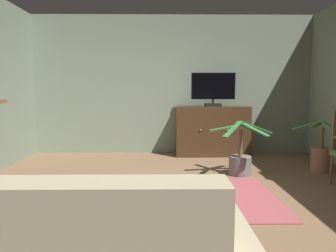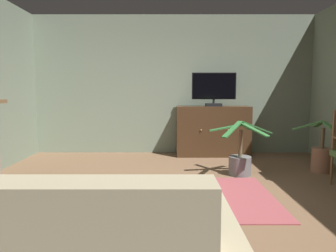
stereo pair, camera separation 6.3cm
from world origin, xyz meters
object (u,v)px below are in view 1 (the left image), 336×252
Objects in this scene: television at (213,88)px; potted_plant_tall_palm_by_window at (240,161)px; tv_remote at (142,186)px; tv_cabinet at (212,132)px; coffee_table at (149,188)px; cat at (61,200)px; folded_newspaper at (138,181)px; potted_plant_leafy_by_curtain at (321,157)px.

potted_plant_tall_palm_by_window is (0.21, -1.43, -1.12)m from television.
tv_remote is 2.41m from potted_plant_tall_palm_by_window.
coffee_table is (-1.11, -3.32, -0.10)m from tv_cabinet.
cat is (-2.32, -1.38, -0.12)m from potted_plant_tall_palm_by_window.
cat is at bearing 134.22° from folded_newspaper.
potted_plant_leafy_by_curtain is at bearing 23.17° from cat.
cat is at bearing 155.93° from coffee_table.
folded_newspaper is (-1.23, -3.21, -0.91)m from television.
tv_remote reaches higher than coffee_table.
television is 3.55m from folded_newspaper.
tv_cabinet is 2.05m from potted_plant_leafy_by_curtain.
potted_plant_tall_palm_by_window reaches higher than folded_newspaper.
television reaches higher than cat.
tv_cabinet reaches higher than tv_remote.
folded_newspaper is at bearing 128.63° from tv_remote.
potted_plant_leafy_by_curtain is at bearing 8.15° from potted_plant_tall_palm_by_window.
television is at bearing -90.00° from tv_cabinet.
tv_cabinet is at bearing 47.58° from folded_newspaper.
tv_remote is at bearing -108.71° from tv_cabinet.
tv_cabinet is 3.50m from coffee_table.
potted_plant_leafy_by_curtain is at bearing -39.47° from tv_cabinet.
television is 3.58m from coffee_table.
tv_cabinet reaches higher than cat.
tv_cabinet is 1.74× the size of potted_plant_leafy_by_curtain.
coffee_table is at bearing -108.48° from tv_cabinet.
television is at bearing 71.24° from coffee_table.
tv_cabinet is 1.52m from potted_plant_tall_palm_by_window.
tv_cabinet is at bearing 140.53° from potted_plant_leafy_by_curtain.
tv_cabinet is 4.86× the size of folded_newspaper.
coffee_table is 6.13× the size of tv_remote.
tv_remote is 0.20m from folded_newspaper.
television is 3.71m from tv_remote.
potted_plant_tall_palm_by_window is (1.44, 1.77, -0.21)m from folded_newspaper.
potted_plant_leafy_by_curtain is 4.01m from cat.
television is 0.83× the size of coffee_table.
folded_newspaper reaches higher than coffee_table.
television is 0.86× the size of potted_plant_tall_palm_by_window.
tv_cabinet is 1.46× the size of potted_plant_tall_palm_by_window.
folded_newspaper is at bearing -129.04° from potted_plant_tall_palm_by_window.
coffee_table is 0.16m from tv_remote.
tv_cabinet is 0.87m from television.
television reaches higher than tv_cabinet.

